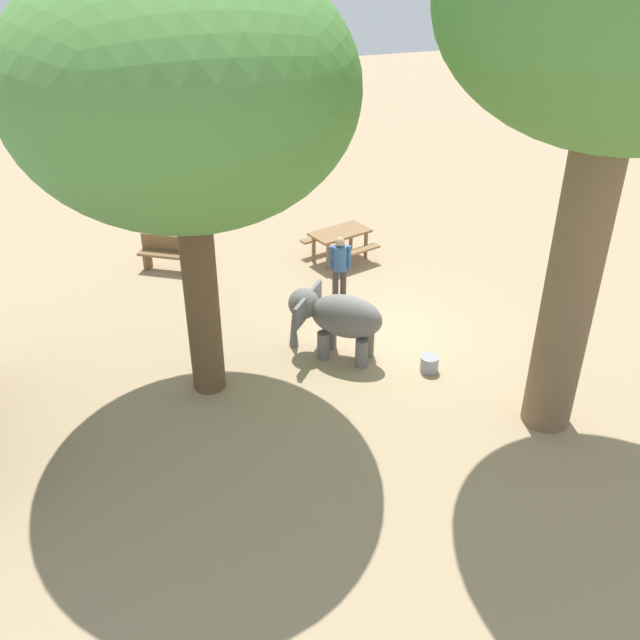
# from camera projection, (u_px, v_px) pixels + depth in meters

# --- Properties ---
(ground_plane) EXTENTS (60.00, 60.00, 0.00)m
(ground_plane) POSITION_uv_depth(u_px,v_px,m) (383.00, 334.00, 15.23)
(ground_plane) COLOR tan
(elephant) EXTENTS (1.83, 1.89, 1.39)m
(elephant) POSITION_uv_depth(u_px,v_px,m) (336.00, 317.00, 14.11)
(elephant) COLOR slate
(elephant) RESTS_ON ground_plane
(person_handler) EXTENTS (0.32, 0.49, 1.62)m
(person_handler) POSITION_uv_depth(u_px,v_px,m) (340.00, 265.00, 16.00)
(person_handler) COLOR #3F3833
(person_handler) RESTS_ON ground_plane
(shade_tree_main) EXTENTS (5.54, 5.08, 8.91)m
(shade_tree_main) POSITION_uv_depth(u_px,v_px,m) (628.00, 9.00, 9.27)
(shade_tree_main) COLOR brown
(shade_tree_main) RESTS_ON ground_plane
(shade_tree_secondary) EXTENTS (5.98, 5.48, 7.72)m
(shade_tree_secondary) POSITION_uv_depth(u_px,v_px,m) (181.00, 89.00, 10.79)
(shade_tree_secondary) COLOR brown
(shade_tree_secondary) RESTS_ON ground_plane
(wooden_bench) EXTENTS (1.08, 1.40, 0.88)m
(wooden_bench) POSITION_uv_depth(u_px,v_px,m) (167.00, 252.00, 17.68)
(wooden_bench) COLOR brown
(wooden_bench) RESTS_ON ground_plane
(picnic_table_near) EXTENTS (1.83, 1.84, 0.78)m
(picnic_table_near) POSITION_uv_depth(u_px,v_px,m) (340.00, 238.00, 18.14)
(picnic_table_near) COLOR olive
(picnic_table_near) RESTS_ON ground_plane
(feed_bucket) EXTENTS (0.36, 0.36, 0.32)m
(feed_bucket) POSITION_uv_depth(u_px,v_px,m) (429.00, 364.00, 13.96)
(feed_bucket) COLOR gray
(feed_bucket) RESTS_ON ground_plane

